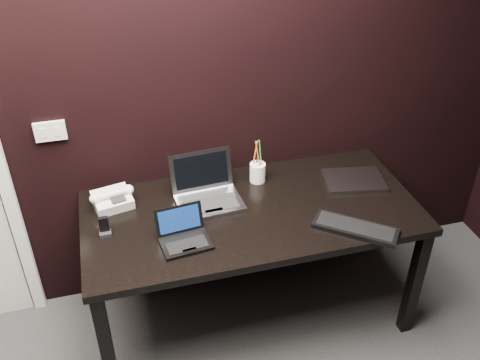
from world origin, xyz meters
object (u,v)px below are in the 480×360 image
object	(u,v)px
silver_laptop	(207,194)
ext_keyboard	(355,228)
netbook	(184,236)
mobile_phone	(105,228)
desk	(252,222)
desk_phone	(112,199)
pen_cup	(258,172)
closed_laptop	(354,180)

from	to	relation	value
silver_laptop	ext_keyboard	xyz separation A→B (m)	(0.64, -0.42, -0.03)
ext_keyboard	silver_laptop	bearing A→B (deg)	146.52
netbook	mobile_phone	world-z (taller)	netbook
desk	netbook	size ratio (longest dim) A/B	6.81
netbook	desk_phone	bearing A→B (deg)	128.92
silver_laptop	ext_keyboard	distance (m)	0.76
desk	desk_phone	bearing A→B (deg)	162.08
desk	silver_laptop	bearing A→B (deg)	146.44
netbook	silver_laptop	world-z (taller)	silver_laptop
desk_phone	pen_cup	world-z (taller)	pen_cup
ext_keyboard	desk_phone	world-z (taller)	desk_phone
pen_cup	mobile_phone	bearing A→B (deg)	-163.37
desk_phone	mobile_phone	distance (m)	0.23
desk	ext_keyboard	size ratio (longest dim) A/B	4.23
ext_keyboard	closed_laptop	xyz separation A→B (m)	(0.17, 0.38, -0.00)
desk	silver_laptop	world-z (taller)	silver_laptop
closed_laptop	pen_cup	xyz separation A→B (m)	(-0.50, 0.15, 0.05)
closed_laptop	ext_keyboard	bearing A→B (deg)	-114.32
silver_laptop	pen_cup	bearing A→B (deg)	20.18
silver_laptop	mobile_phone	size ratio (longest dim) A/B	3.58
desk_phone	mobile_phone	size ratio (longest dim) A/B	2.41
desk	pen_cup	xyz separation A→B (m)	(0.10, 0.25, 0.14)
ext_keyboard	mobile_phone	xyz separation A→B (m)	(-1.17, 0.28, 0.02)
netbook	silver_laptop	bearing A→B (deg)	58.81
desk	pen_cup	world-z (taller)	pen_cup
silver_laptop	mobile_phone	world-z (taller)	silver_laptop
desk	pen_cup	bearing A→B (deg)	67.06
desk	desk_phone	xyz separation A→B (m)	(-0.68, 0.22, 0.12)
desk	ext_keyboard	world-z (taller)	ext_keyboard
closed_laptop	mobile_phone	xyz separation A→B (m)	(-1.34, -0.10, 0.03)
netbook	pen_cup	distance (m)	0.62
silver_laptop	mobile_phone	distance (m)	0.55
desk_phone	mobile_phone	xyz separation A→B (m)	(-0.05, -0.22, -0.00)
netbook	desk	bearing A→B (deg)	22.40
silver_laptop	desk_phone	world-z (taller)	silver_laptop
mobile_phone	pen_cup	bearing A→B (deg)	16.63
desk_phone	netbook	bearing A→B (deg)	-51.08
silver_laptop	ext_keyboard	bearing A→B (deg)	-33.48
ext_keyboard	pen_cup	size ratio (longest dim) A/B	1.60
desk	ext_keyboard	xyz separation A→B (m)	(0.44, -0.29, 0.09)
netbook	ext_keyboard	size ratio (longest dim) A/B	0.62
netbook	desk_phone	xyz separation A→B (m)	(-0.30, 0.37, 0.01)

